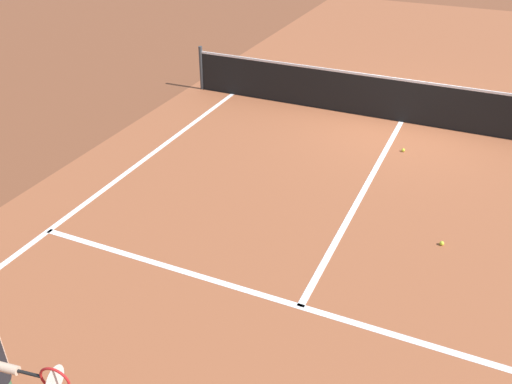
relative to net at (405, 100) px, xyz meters
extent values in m
plane|color=brown|center=(0.00, 0.00, -0.49)|extent=(60.00, 60.00, 0.00)
cube|color=#9E5433|center=(0.00, 0.00, -0.49)|extent=(10.62, 24.40, 0.00)
cube|color=white|center=(-4.11, -5.95, -0.49)|extent=(0.10, 11.89, 0.01)
cube|color=white|center=(0.00, -6.40, -0.49)|extent=(8.22, 0.10, 0.01)
cube|color=white|center=(0.00, -3.20, -0.49)|extent=(0.10, 6.40, 0.01)
cylinder|color=#33383D|center=(-4.96, 0.00, 0.04)|extent=(0.09, 0.09, 1.07)
cube|color=black|center=(0.00, 0.00, -0.04)|extent=(9.92, 0.02, 0.91)
cube|color=white|center=(0.00, 0.00, 0.44)|extent=(9.92, 0.03, 0.05)
cylinder|color=black|center=(-1.35, -9.34, 0.74)|extent=(0.22, 0.06, 0.03)
torus|color=red|center=(-1.11, -9.30, 0.74)|extent=(0.28, 0.06, 0.28)
cylinder|color=silver|center=(-1.11, -9.30, 0.74)|extent=(0.04, 0.25, 0.25)
sphere|color=#CCE033|center=(0.32, -1.45, -0.46)|extent=(0.07, 0.07, 0.07)
sphere|color=#CCE033|center=(1.45, -4.31, -0.46)|extent=(0.07, 0.07, 0.07)
camera|label=1|loc=(1.63, -11.41, 4.35)|focal=38.55mm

